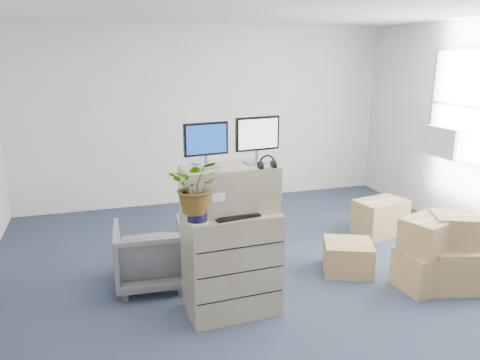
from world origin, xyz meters
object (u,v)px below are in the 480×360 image
(keyboard, at_px, (236,216))
(potted_plant, at_px, (197,193))
(water_bottle, at_px, (240,199))
(office_chair, at_px, (150,252))
(filing_cabinet_lower, at_px, (232,263))
(monitor_left, at_px, (206,143))
(monitor_right, at_px, (258,137))

(keyboard, xyz_separation_m, potted_plant, (-0.35, -0.03, 0.25))
(water_bottle, bearing_deg, office_chair, 136.01)
(filing_cabinet_lower, bearing_deg, monitor_left, 163.70)
(monitor_left, height_order, potted_plant, monitor_left)
(office_chair, bearing_deg, keyboard, 131.14)
(potted_plant, bearing_deg, monitor_right, 21.41)
(water_bottle, height_order, office_chair, water_bottle)
(filing_cabinet_lower, distance_m, office_chair, 1.02)
(filing_cabinet_lower, bearing_deg, office_chair, 128.74)
(filing_cabinet_lower, distance_m, keyboard, 0.52)
(monitor_left, relative_size, potted_plant, 0.68)
(monitor_left, bearing_deg, office_chair, 115.91)
(filing_cabinet_lower, xyz_separation_m, monitor_left, (-0.21, 0.05, 1.13))
(keyboard, bearing_deg, office_chair, 119.23)
(keyboard, height_order, office_chair, keyboard)
(filing_cabinet_lower, bearing_deg, keyboard, -90.13)
(monitor_left, distance_m, keyboard, 0.69)
(monitor_right, xyz_separation_m, water_bottle, (-0.19, -0.06, -0.55))
(water_bottle, bearing_deg, monitor_right, 18.66)
(monitor_left, distance_m, monitor_right, 0.49)
(filing_cabinet_lower, xyz_separation_m, office_chair, (-0.67, 0.75, -0.12))
(potted_plant, bearing_deg, office_chair, 109.68)
(monitor_right, bearing_deg, water_bottle, -168.94)
(monitor_right, relative_size, keyboard, 1.05)
(keyboard, relative_size, office_chair, 0.55)
(filing_cabinet_lower, height_order, monitor_left, monitor_left)
(monitor_right, bearing_deg, monitor_left, 177.17)
(keyboard, xyz_separation_m, office_chair, (-0.68, 0.88, -0.63))
(monitor_left, bearing_deg, keyboard, -46.51)
(office_chair, bearing_deg, water_bottle, 139.62)
(filing_cabinet_lower, height_order, monitor_right, monitor_right)
(keyboard, xyz_separation_m, water_bottle, (0.08, 0.15, 0.10))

